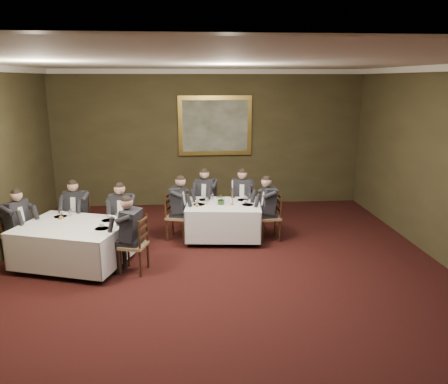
{
  "coord_description": "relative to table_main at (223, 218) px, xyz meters",
  "views": [
    {
      "loc": [
        -0.54,
        -6.31,
        3.25
      ],
      "look_at": [
        0.13,
        1.77,
        1.15
      ],
      "focal_mm": 35.0,
      "sensor_mm": 36.0,
      "label": 1
    }
  ],
  "objects": [
    {
      "name": "diner_main_endleft",
      "position": [
        -0.95,
        0.1,
        0.06
      ],
      "size": [
        0.57,
        0.52,
        1.35
      ],
      "rotation": [
        0.0,
        0.0,
        -1.85
      ],
      "color": "black",
      "rests_on": "chair_main_endleft"
    },
    {
      "name": "table_main",
      "position": [
        0.0,
        0.0,
        0.0
      ],
      "size": [
        1.64,
        1.32,
        0.67
      ],
      "rotation": [
        0.0,
        0.0,
        -0.1
      ],
      "color": "black",
      "rests_on": "ground"
    },
    {
      "name": "ground",
      "position": [
        -0.16,
        -2.28,
        -0.45
      ],
      "size": [
        10.0,
        10.0,
        0.0
      ],
      "primitive_type": "plane",
      "color": "black",
      "rests_on": "ground"
    },
    {
      "name": "back_wall",
      "position": [
        -0.16,
        2.72,
        1.3
      ],
      "size": [
        8.0,
        0.1,
        3.5
      ],
      "primitive_type": "cube",
      "color": "#352D1A",
      "rests_on": "ground"
    },
    {
      "name": "diner_sec_backleft",
      "position": [
        -2.94,
        -0.07,
        0.06
      ],
      "size": [
        0.47,
        0.54,
        1.35
      ],
      "rotation": [
        0.0,
        0.0,
        2.98
      ],
      "color": "black",
      "rests_on": "chair_sec_backleft"
    },
    {
      "name": "diner_sec_endleft",
      "position": [
        -3.85,
        -0.75,
        0.06
      ],
      "size": [
        0.61,
        0.58,
        1.35
      ],
      "rotation": [
        0.0,
        0.0,
        -2.05
      ],
      "color": "black",
      "rests_on": "chair_sec_endleft"
    },
    {
      "name": "chair_main_backright",
      "position": [
        0.49,
        0.74,
        -0.17
      ],
      "size": [
        0.52,
        0.51,
        1.0
      ],
      "rotation": [
        0.0,
        0.0,
        2.92
      ],
      "color": "olive",
      "rests_on": "ground"
    },
    {
      "name": "candlestick",
      "position": [
        0.18,
        -0.06,
        0.51
      ],
      "size": [
        0.08,
        0.08,
        0.52
      ],
      "color": "#A98633",
      "rests_on": "table_main"
    },
    {
      "name": "chair_main_endright",
      "position": [
        0.96,
        -0.1,
        -0.17
      ],
      "size": [
        0.45,
        0.47,
        1.0
      ],
      "rotation": [
        0.0,
        0.0,
        1.64
      ],
      "color": "olive",
      "rests_on": "ground"
    },
    {
      "name": "diner_sec_endright",
      "position": [
        -1.67,
        -1.47,
        0.06
      ],
      "size": [
        0.57,
        0.51,
        1.35
      ],
      "rotation": [
        0.0,
        0.0,
        1.31
      ],
      "color": "black",
      "rests_on": "chair_sec_endright"
    },
    {
      "name": "painting",
      "position": [
        0.0,
        2.65,
        1.64
      ],
      "size": [
        1.88,
        0.09,
        1.52
      ],
      "color": "#E9BF55",
      "rests_on": "back_wall"
    },
    {
      "name": "place_setting_table_main",
      "position": [
        -0.32,
        0.39,
        0.35
      ],
      "size": [
        0.33,
        0.31,
        0.14
      ],
      "color": "white",
      "rests_on": "table_main"
    },
    {
      "name": "chair_main_backleft",
      "position": [
        -0.32,
        0.82,
        -0.17
      ],
      "size": [
        0.56,
        0.55,
        1.0
      ],
      "rotation": [
        0.0,
        0.0,
        2.78
      ],
      "color": "olive",
      "rests_on": "ground"
    },
    {
      "name": "diner_main_backright",
      "position": [
        0.48,
        0.72,
        0.06
      ],
      "size": [
        0.49,
        0.56,
        1.35
      ],
      "rotation": [
        0.0,
        0.0,
        2.92
      ],
      "color": "black",
      "rests_on": "chair_main_backright"
    },
    {
      "name": "diner_main_backleft",
      "position": [
        -0.33,
        0.81,
        0.06
      ],
      "size": [
        0.54,
        0.59,
        1.35
      ],
      "rotation": [
        0.0,
        0.0,
        2.78
      ],
      "color": "black",
      "rests_on": "chair_main_backleft"
    },
    {
      "name": "chair_sec_backleft",
      "position": [
        -2.94,
        -0.06,
        -0.17
      ],
      "size": [
        0.5,
        0.48,
        1.0
      ],
      "rotation": [
        0.0,
        0.0,
        2.98
      ],
      "color": "olive",
      "rests_on": "ground"
    },
    {
      "name": "place_setting_table_second",
      "position": [
        -3.06,
        -0.56,
        0.35
      ],
      "size": [
        0.33,
        0.31,
        0.14
      ],
      "color": "white",
      "rests_on": "table_second"
    },
    {
      "name": "chair_sec_endright",
      "position": [
        -1.66,
        -1.47,
        -0.17
      ],
      "size": [
        0.52,
        0.53,
        1.0
      ],
      "rotation": [
        0.0,
        0.0,
        1.31
      ],
      "color": "olive",
      "rests_on": "ground"
    },
    {
      "name": "table_second",
      "position": [
        -2.76,
        -1.11,
        0.0
      ],
      "size": [
        2.17,
        1.89,
        0.67
      ],
      "rotation": [
        0.0,
        0.0,
        -0.32
      ],
      "color": "black",
      "rests_on": "ground"
    },
    {
      "name": "crown_molding",
      "position": [
        -0.16,
        -2.28,
        2.99
      ],
      "size": [
        8.0,
        10.0,
        0.12
      ],
      "color": "white",
      "rests_on": "back_wall"
    },
    {
      "name": "diner_sec_backright",
      "position": [
        -2.01,
        -0.38,
        0.06
      ],
      "size": [
        0.44,
        0.5,
        1.35
      ],
      "rotation": [
        0.0,
        0.0,
        3.08
      ],
      "color": "black",
      "rests_on": "chair_sec_backright"
    },
    {
      "name": "chair_sec_backright",
      "position": [
        -2.0,
        -0.37,
        -0.17
      ],
      "size": [
        0.47,
        0.45,
        1.0
      ],
      "rotation": [
        0.0,
        0.0,
        3.08
      ],
      "color": "olive",
      "rests_on": "ground"
    },
    {
      "name": "chair_main_endleft",
      "position": [
        -0.96,
        0.1,
        -0.17
      ],
      "size": [
        0.52,
        0.54,
        1.0
      ],
      "rotation": [
        0.0,
        0.0,
        -1.85
      ],
      "color": "olive",
      "rests_on": "ground"
    },
    {
      "name": "diner_main_endright",
      "position": [
        0.95,
        -0.1,
        0.06
      ],
      "size": [
        0.51,
        0.44,
        1.35
      ],
      "rotation": [
        0.0,
        0.0,
        1.64
      ],
      "color": "black",
      "rests_on": "chair_main_endright"
    },
    {
      "name": "centerpiece",
      "position": [
        -0.04,
        -0.03,
        0.44
      ],
      "size": [
        0.24,
        0.21,
        0.25
      ],
      "primitive_type": "imported",
      "rotation": [
        0.0,
        0.0,
        -0.06
      ],
      "color": "#2D5926",
      "rests_on": "table_main"
    },
    {
      "name": "ceiling",
      "position": [
        -0.16,
        -2.28,
        3.05
      ],
      "size": [
        8.0,
        10.0,
        0.1
      ],
      "primitive_type": "cube",
      "color": "silver",
      "rests_on": "back_wall"
    },
    {
      "name": "chair_sec_endleft",
      "position": [
        -3.86,
        -0.75,
        -0.17
      ],
      "size": [
        0.58,
        0.58,
        1.0
      ],
      "rotation": [
        0.0,
        0.0,
        -2.05
      ],
      "color": "olive",
      "rests_on": "ground"
    }
  ]
}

